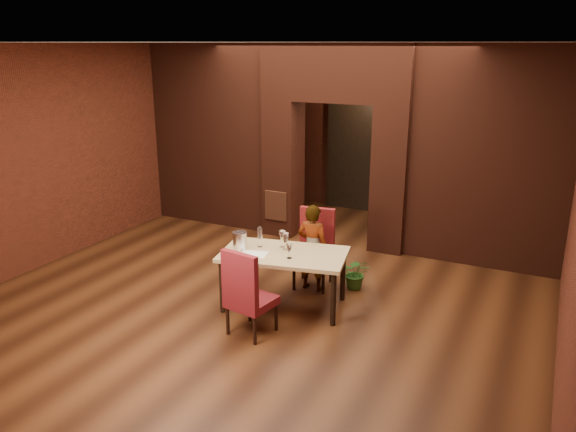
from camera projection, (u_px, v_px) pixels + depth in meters
name	position (u px, v px, depth m)	size (l,w,h in m)	color
floor	(280.00, 283.00, 7.80)	(8.00, 8.00, 0.00)	#462411
ceiling	(279.00, 42.00, 6.85)	(7.00, 8.00, 0.04)	silver
wall_back	(374.00, 129.00, 10.76)	(7.00, 0.04, 3.20)	maroon
wall_front	(20.00, 283.00, 3.90)	(7.00, 0.04, 3.20)	maroon
wall_left	(81.00, 149.00, 8.80)	(0.04, 8.00, 3.20)	maroon
pillar_left	(283.00, 168.00, 9.58)	(0.55, 0.55, 2.30)	maroon
pillar_right	(392.00, 179.00, 8.78)	(0.55, 0.55, 2.30)	maroon
lintel	(338.00, 73.00, 8.70)	(2.45, 0.55, 0.90)	maroon
wing_wall_left	(213.00, 136.00, 10.04)	(2.27, 0.35, 3.20)	maroon
wing_wall_right	(489.00, 159.00, 8.05)	(2.27, 0.35, 3.20)	maroon
vent_panel	(276.00, 206.00, 9.50)	(0.40, 0.03, 0.50)	#A65230
rear_door	(352.00, 156.00, 11.04)	(0.90, 0.08, 2.10)	black
rear_door_frame	(352.00, 157.00, 11.00)	(1.02, 0.04, 2.22)	black
dining_table	(284.00, 279.00, 7.02)	(1.53, 0.86, 0.72)	tan
chair_far	(313.00, 250.00, 7.55)	(0.48, 0.48, 1.06)	maroon
chair_near	(252.00, 291.00, 6.32)	(0.47, 0.47, 1.04)	maroon
person_seated	(313.00, 248.00, 7.45)	(0.43, 0.28, 1.19)	white
wine_glass_a	(282.00, 239.00, 7.06)	(0.09, 0.09, 0.22)	white
wine_glass_b	(286.00, 242.00, 6.97)	(0.09, 0.09, 0.22)	white
wine_glass_c	(289.00, 251.00, 6.71)	(0.07, 0.07, 0.18)	white
tasting_sheet	(254.00, 254.00, 6.86)	(0.31, 0.23, 0.00)	white
wine_bucket	(240.00, 240.00, 7.02)	(0.18, 0.18, 0.22)	silver
water_bottle	(260.00, 237.00, 7.08)	(0.06, 0.06, 0.27)	white
potted_plant	(356.00, 273.00, 7.57)	(0.40, 0.35, 0.44)	#295C1E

